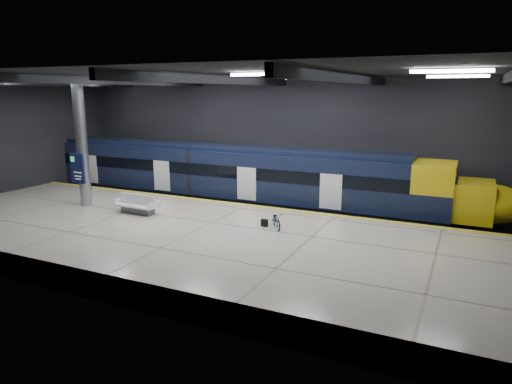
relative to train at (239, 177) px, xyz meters
The scene contains 10 objects.
ground 6.17m from the train, 71.03° to the right, with size 30.00×30.00×0.00m, color black.
room_shell 6.87m from the train, 71.04° to the right, with size 30.10×16.10×8.05m.
platform 8.35m from the train, 76.71° to the right, with size 30.00×11.00×1.10m, color beige.
safety_strip 3.47m from the train, 55.48° to the right, with size 30.00×0.40×0.01m, color gold.
rails 2.74m from the train, ahead, with size 30.00×1.52×0.16m.
train is the anchor object (origin of this frame).
bench 7.12m from the train, 109.86° to the right, with size 2.31×1.02×1.01m.
bicycle 7.86m from the train, 50.17° to the right, with size 0.51×1.45×0.76m, color #99999E.
pannier_bag 7.51m from the train, 53.71° to the right, with size 0.30×0.18×0.35m, color black.
info_column 9.26m from the train, 133.13° to the right, with size 0.90×0.78×6.90m.
Camera 1 is at (10.85, -19.01, 7.21)m, focal length 32.00 mm.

